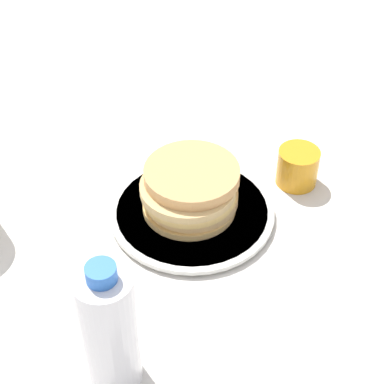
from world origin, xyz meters
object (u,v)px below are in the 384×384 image
juice_glass (298,167)px  water_bottle_near (109,330)px  pancake_stack (190,190)px  plate (192,212)px

juice_glass → water_bottle_near: size_ratio=0.34×
pancake_stack → water_bottle_near: size_ratio=0.78×
juice_glass → pancake_stack: bearing=24.1°
plate → pancake_stack: 0.04m
pancake_stack → juice_glass: (-0.17, -0.07, -0.02)m
water_bottle_near → plate: bearing=-108.3°
plate → pancake_stack: pancake_stack is taller
plate → water_bottle_near: (0.09, 0.27, 0.08)m
plate → pancake_stack: bearing=-45.1°
pancake_stack → water_bottle_near: bearing=72.5°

